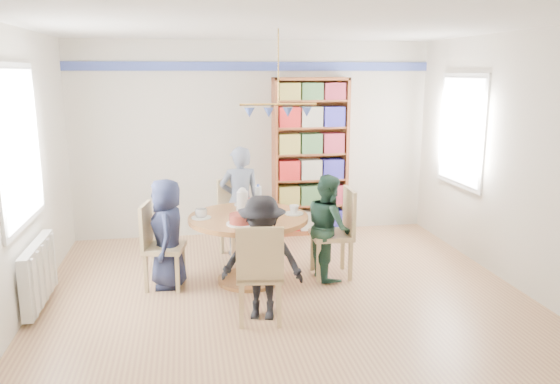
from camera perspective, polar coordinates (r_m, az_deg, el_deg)
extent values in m
plane|color=tan|center=(5.64, 0.71, -11.35)|extent=(5.00, 5.00, 0.00)
plane|color=white|center=(5.18, 0.80, 17.14)|extent=(5.00, 5.00, 0.00)
plane|color=beige|center=(7.69, -2.71, 5.51)|extent=(5.00, 0.00, 5.00)
plane|color=beige|center=(2.90, 10.00, -6.38)|extent=(5.00, 0.00, 5.00)
plane|color=beige|center=(5.38, -26.42, 1.23)|extent=(0.00, 5.00, 5.00)
plane|color=beige|center=(6.21, 24.10, 2.78)|extent=(0.00, 5.00, 5.00)
cube|color=#32418A|center=(7.61, -2.77, 12.98)|extent=(5.00, 0.02, 0.12)
cube|color=white|center=(5.63, -25.68, 4.32)|extent=(0.03, 1.32, 1.52)
cube|color=white|center=(5.62, -25.48, 4.33)|extent=(0.01, 1.20, 1.40)
cube|color=white|center=(7.28, 18.47, 6.08)|extent=(0.03, 1.12, 1.42)
cube|color=white|center=(7.27, 18.33, 6.08)|extent=(0.01, 1.00, 1.30)
cylinder|color=gold|center=(5.65, -0.18, 12.94)|extent=(0.01, 0.01, 0.75)
cylinder|color=gold|center=(5.66, -0.18, 9.15)|extent=(0.80, 0.02, 0.02)
cone|color=#3C55A9|center=(5.63, -3.22, 8.29)|extent=(0.11, 0.11, 0.10)
cone|color=#3C55A9|center=(5.65, -1.19, 8.32)|extent=(0.11, 0.11, 0.10)
cone|color=#3C55A9|center=(5.69, 0.83, 8.35)|extent=(0.11, 0.11, 0.10)
cone|color=#3C55A9|center=(5.73, 2.82, 8.37)|extent=(0.11, 0.11, 0.10)
cube|color=silver|center=(5.89, -23.92, -7.75)|extent=(0.10, 1.00, 0.60)
cube|color=silver|center=(5.51, -24.29, -9.15)|extent=(0.02, 0.06, 0.56)
cube|color=silver|center=(5.69, -23.80, -8.43)|extent=(0.02, 0.06, 0.56)
cube|color=silver|center=(5.88, -23.35, -7.75)|extent=(0.02, 0.06, 0.56)
cube|color=silver|center=(6.06, -22.92, -7.11)|extent=(0.02, 0.06, 0.56)
cube|color=silver|center=(6.24, -22.52, -6.51)|extent=(0.02, 0.06, 0.56)
cylinder|color=brown|center=(5.93, -3.33, -2.74)|extent=(1.30, 1.30, 0.05)
cylinder|color=brown|center=(6.04, -3.28, -6.18)|extent=(0.16, 0.16, 0.70)
cylinder|color=brown|center=(6.15, -3.24, -9.09)|extent=(0.70, 0.70, 0.04)
cube|color=tan|center=(5.98, -11.99, -5.75)|extent=(0.48, 0.48, 0.05)
cube|color=tan|center=(5.95, -13.84, -3.47)|extent=(0.12, 0.41, 0.49)
cube|color=tan|center=(5.86, -10.67, -8.42)|extent=(0.05, 0.05, 0.42)
cube|color=tan|center=(6.17, -10.04, -7.33)|extent=(0.05, 0.05, 0.42)
cube|color=tan|center=(5.94, -13.83, -8.29)|extent=(0.05, 0.05, 0.42)
cube|color=tan|center=(6.24, -13.05, -7.23)|extent=(0.05, 0.05, 0.42)
cube|color=tan|center=(6.19, 5.39, -4.52)|extent=(0.46, 0.46, 0.05)
cube|color=tan|center=(6.16, 7.26, -2.08)|extent=(0.06, 0.45, 0.53)
cube|color=tan|center=(6.39, 3.40, -6.26)|extent=(0.04, 0.04, 0.46)
cube|color=tan|center=(6.06, 4.05, -7.34)|extent=(0.04, 0.04, 0.46)
cube|color=tan|center=(6.47, 6.55, -6.10)|extent=(0.04, 0.04, 0.46)
cube|color=tan|center=(6.14, 7.37, -7.15)|extent=(0.04, 0.04, 0.46)
cube|color=tan|center=(6.87, -4.25, -2.96)|extent=(0.54, 0.54, 0.05)
cube|color=tan|center=(6.97, -4.94, -0.58)|extent=(0.42, 0.18, 0.51)
cube|color=tan|center=(6.72, -4.93, -5.45)|extent=(0.05, 0.05, 0.44)
cube|color=tan|center=(6.86, -2.29, -5.04)|extent=(0.05, 0.05, 0.44)
cube|color=tan|center=(7.02, -6.09, -4.68)|extent=(0.05, 0.05, 0.44)
cube|color=tan|center=(7.15, -3.54, -4.30)|extent=(0.05, 0.05, 0.44)
cube|color=tan|center=(5.09, -2.11, -8.56)|extent=(0.47, 0.47, 0.05)
cube|color=tan|center=(4.82, -2.11, -6.59)|extent=(0.42, 0.09, 0.50)
cube|color=tan|center=(5.34, -0.25, -10.25)|extent=(0.04, 0.04, 0.43)
cube|color=tan|center=(5.34, -3.98, -10.29)|extent=(0.04, 0.04, 0.43)
cube|color=tan|center=(5.02, -0.08, -11.75)|extent=(0.04, 0.04, 0.43)
cube|color=tan|center=(5.02, -4.06, -11.80)|extent=(0.04, 0.04, 0.43)
imported|color=#191D37|center=(5.95, -11.69, -4.27)|extent=(0.39, 0.59, 1.18)
imported|color=#1B372B|center=(6.11, 5.07, -3.62)|extent=(0.51, 0.62, 1.18)
imported|color=gray|center=(6.85, -4.19, -0.96)|extent=(0.51, 0.35, 1.39)
imported|color=black|center=(5.09, -1.89, -6.90)|extent=(0.85, 0.63, 1.18)
cube|color=brown|center=(7.60, -0.54, 3.56)|extent=(0.04, 0.31, 2.20)
cube|color=brown|center=(7.83, 6.77, 3.73)|extent=(0.04, 0.31, 2.20)
cube|color=brown|center=(7.61, 3.26, 11.73)|extent=(1.05, 0.31, 0.04)
cube|color=brown|center=(7.93, 3.07, -4.01)|extent=(1.05, 0.31, 0.06)
cube|color=brown|center=(7.84, 2.92, 3.82)|extent=(1.05, 0.02, 2.20)
cube|color=brown|center=(7.83, 3.11, -1.28)|extent=(0.99, 0.29, 0.03)
cube|color=brown|center=(7.75, 3.14, 1.36)|extent=(0.99, 0.29, 0.03)
cube|color=brown|center=(7.69, 3.17, 4.04)|extent=(0.99, 0.29, 0.03)
cube|color=brown|center=(7.65, 3.20, 6.77)|extent=(0.99, 0.29, 0.03)
cube|color=brown|center=(7.62, 3.24, 9.52)|extent=(0.99, 0.29, 0.03)
cube|color=#A41919|center=(7.81, 0.87, -2.99)|extent=(0.29, 0.23, 0.27)
cube|color=beige|center=(7.87, 3.12, -2.88)|extent=(0.29, 0.23, 0.27)
cube|color=navy|center=(7.94, 5.34, -2.77)|extent=(0.29, 0.23, 0.27)
cube|color=#B0A246|center=(7.72, 0.87, -0.34)|extent=(0.29, 0.23, 0.27)
cube|color=#3D6638|center=(7.78, 3.15, -0.25)|extent=(0.29, 0.23, 0.27)
cube|color=maroon|center=(7.86, 5.39, -0.16)|extent=(0.29, 0.23, 0.27)
cube|color=#A41919|center=(7.64, 0.88, 2.35)|extent=(0.29, 0.23, 0.27)
cube|color=beige|center=(7.71, 3.19, 2.42)|extent=(0.29, 0.23, 0.27)
cube|color=navy|center=(7.78, 5.45, 2.48)|extent=(0.29, 0.23, 0.27)
cube|color=#B0A246|center=(7.59, 0.89, 5.08)|extent=(0.29, 0.23, 0.27)
cube|color=#3D6638|center=(7.65, 3.22, 5.13)|extent=(0.29, 0.23, 0.27)
cube|color=maroon|center=(7.73, 5.50, 5.16)|extent=(0.29, 0.23, 0.27)
cube|color=#A41919|center=(7.55, 0.90, 7.85)|extent=(0.29, 0.23, 0.27)
cube|color=beige|center=(7.61, 3.25, 7.87)|extent=(0.29, 0.23, 0.27)
cube|color=navy|center=(7.69, 5.56, 7.88)|extent=(0.29, 0.23, 0.27)
cube|color=#B0A246|center=(7.53, 0.91, 10.47)|extent=(0.29, 0.23, 0.23)
cube|color=#3D6638|center=(7.59, 3.28, 10.47)|extent=(0.29, 0.23, 0.23)
cube|color=maroon|center=(7.67, 5.61, 10.45)|extent=(0.29, 0.23, 0.23)
cylinder|color=white|center=(5.97, -3.94, -1.15)|extent=(0.13, 0.13, 0.25)
sphere|color=white|center=(5.94, -3.96, 0.03)|extent=(0.09, 0.09, 0.09)
cylinder|color=silver|center=(6.02, -2.29, -0.80)|extent=(0.07, 0.07, 0.29)
cylinder|color=#3C55A9|center=(5.99, -2.31, 0.67)|extent=(0.03, 0.03, 0.03)
cylinder|color=white|center=(6.21, -3.17, -1.74)|extent=(0.32, 0.32, 0.01)
cylinder|color=maroon|center=(6.20, -3.17, -1.26)|extent=(0.25, 0.25, 0.09)
cylinder|color=white|center=(5.61, -4.03, -3.31)|extent=(0.32, 0.32, 0.01)
cylinder|color=maroon|center=(5.59, -4.03, -2.78)|extent=(0.25, 0.25, 0.09)
cylinder|color=white|center=(5.89, -8.22, -2.66)|extent=(0.21, 0.21, 0.01)
imported|color=white|center=(5.88, -8.24, -2.23)|extent=(0.13, 0.13, 0.10)
cylinder|color=white|center=(6.00, 1.47, -2.25)|extent=(0.21, 0.21, 0.01)
imported|color=white|center=(5.99, 1.47, -1.85)|extent=(0.11, 0.11, 0.10)
cylinder|color=white|center=(6.41, -3.86, -1.31)|extent=(0.21, 0.21, 0.01)
imported|color=white|center=(6.40, -3.86, -0.92)|extent=(0.13, 0.13, 0.10)
cylinder|color=white|center=(5.44, -2.71, -3.81)|extent=(0.21, 0.21, 0.01)
imported|color=white|center=(5.43, -2.72, -3.37)|extent=(0.11, 0.11, 0.10)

